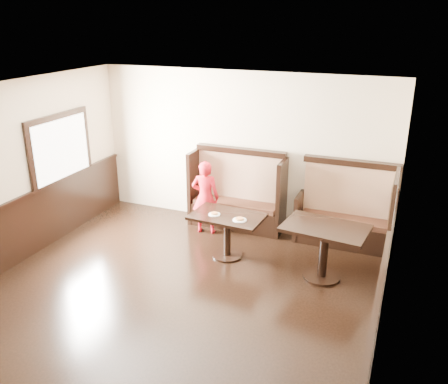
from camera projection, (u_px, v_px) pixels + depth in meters
The scene contains 9 objects.
ground at pixel (147, 325), 6.00m from camera, with size 7.00×7.00×0.00m, color black.
room_shell at pixel (135, 264), 6.12m from camera, with size 7.00×7.00×7.00m.
booth_main at pixel (238, 199), 8.68m from camera, with size 1.75×0.72×1.45m.
booth_neighbor at pixel (346, 217), 8.01m from camera, with size 1.65×0.72×1.45m.
table_main at pixel (227, 225), 7.53m from camera, with size 1.17×0.77×0.72m.
table_neighbor at pixel (324, 240), 6.89m from camera, with size 1.28×0.92×0.83m.
child at pixel (205, 197), 8.35m from camera, with size 0.49×0.32×1.33m, color red.
pizza_plate_left at pixel (214, 214), 7.48m from camera, with size 0.19×0.19×0.03m.
pizza_plate_right at pixel (240, 219), 7.28m from camera, with size 0.22×0.22×0.04m.
Camera 1 is at (2.79, -4.29, 3.70)m, focal length 38.00 mm.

